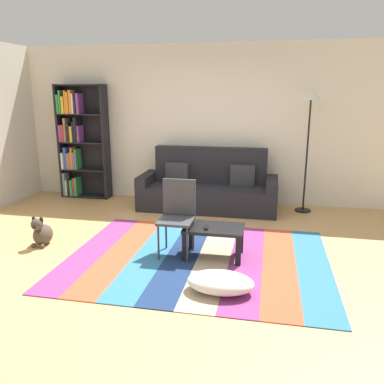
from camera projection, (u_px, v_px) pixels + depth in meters
The scene contains 11 objects.
ground_plane at pixel (176, 255), 4.66m from camera, with size 14.00×14.00×0.00m, color tan.
back_wall at pixel (210, 125), 6.75m from camera, with size 6.80×0.10×2.70m, color silver.
rug at pixel (198, 258), 4.57m from camera, with size 3.01×2.34×0.01m.
couch at pixel (208, 189), 6.49m from camera, with size 2.26×0.80×1.00m.
bookshelf at pixel (78, 141), 7.05m from camera, with size 0.90×0.28×2.04m.
coffee_table at pixel (214, 233), 4.55m from camera, with size 0.69×0.45×0.37m.
pouf at pixel (220, 282), 3.77m from camera, with size 0.66×0.41×0.20m, color white.
dog at pixel (42, 233), 4.95m from camera, with size 0.22×0.35×0.40m.
standing_lamp at pixel (310, 112), 6.00m from camera, with size 0.32×0.32×1.92m.
tv_remote at pixel (206, 227), 4.49m from camera, with size 0.04×0.15×0.02m, color black.
folding_chair at pixel (178, 211), 4.61m from camera, with size 0.40×0.40×0.90m.
Camera 1 is at (1.04, -4.20, 1.90)m, focal length 36.33 mm.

